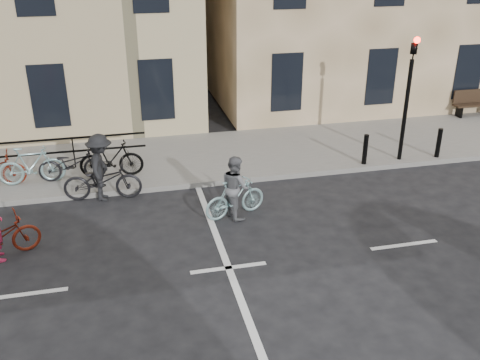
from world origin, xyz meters
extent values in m
plane|color=black|center=(0.00, 0.00, 0.00)|extent=(120.00, 120.00, 0.00)
cube|color=slate|center=(-4.00, 6.00, 0.07)|extent=(46.00, 4.00, 0.15)
cylinder|color=black|center=(6.20, 4.35, 1.65)|extent=(0.12, 0.12, 3.00)
imported|color=black|center=(6.20, 4.35, 3.60)|extent=(0.15, 0.18, 0.90)
sphere|color=#FF0C05|center=(6.20, 4.23, 3.70)|extent=(0.18, 0.18, 0.18)
cylinder|color=black|center=(5.00, 4.25, 0.60)|extent=(0.14, 0.14, 0.90)
cylinder|color=black|center=(7.40, 4.25, 0.60)|extent=(0.14, 0.14, 0.90)
cube|color=black|center=(10.40, 7.65, 0.35)|extent=(0.06, 0.38, 0.40)
cube|color=black|center=(11.00, 7.65, 0.58)|extent=(1.60, 0.40, 0.06)
cube|color=black|center=(11.00, 7.83, 0.87)|extent=(1.60, 0.06, 0.50)
cube|color=black|center=(-4.88, 5.90, 0.62)|extent=(7.25, 0.04, 0.95)
imported|color=#87AEB1|center=(-4.35, 5.00, 0.68)|extent=(1.75, 0.49, 1.05)
imported|color=black|center=(-3.30, 5.00, 0.62)|extent=(1.80, 0.63, 0.95)
imported|color=black|center=(-2.25, 5.00, 0.68)|extent=(1.75, 0.49, 1.05)
imported|color=#87AEB1|center=(0.64, 2.22, 0.49)|extent=(1.68, 0.91, 0.97)
imported|color=slate|center=(0.64, 2.22, 0.78)|extent=(0.79, 0.90, 1.56)
imported|color=black|center=(-2.50, 3.90, 0.52)|extent=(2.06, 0.90, 1.05)
imported|color=black|center=(-2.50, 3.90, 0.89)|extent=(0.78, 1.21, 1.78)
camera|label=1|loc=(-1.88, -9.14, 6.23)|focal=40.00mm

